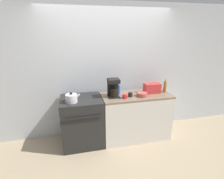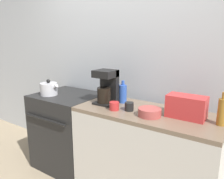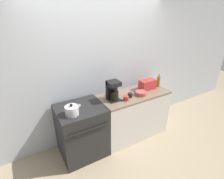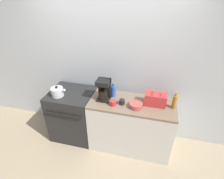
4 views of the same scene
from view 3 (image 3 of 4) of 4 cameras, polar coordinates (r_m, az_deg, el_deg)
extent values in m
plane|color=tan|center=(3.35, 2.67, -19.40)|extent=(12.00, 12.00, 0.00)
cube|color=silver|center=(3.18, -3.83, 5.86)|extent=(8.00, 0.05, 2.60)
cube|color=black|center=(3.08, -9.84, -13.16)|extent=(0.75, 0.66, 0.91)
cube|color=black|center=(2.83, -10.51, -6.04)|extent=(0.73, 0.64, 0.02)
cylinder|color=black|center=(2.67, -12.86, -8.20)|extent=(0.21, 0.21, 0.01)
cylinder|color=black|center=(2.77, -6.23, -6.41)|extent=(0.21, 0.21, 0.01)
cylinder|color=black|center=(2.90, -14.60, -5.52)|extent=(0.21, 0.21, 0.01)
cylinder|color=black|center=(2.99, -8.44, -3.97)|extent=(0.21, 0.21, 0.01)
cylinder|color=black|center=(2.66, -7.42, -13.05)|extent=(0.64, 0.02, 0.02)
cube|color=silver|center=(3.48, 6.81, -8.33)|extent=(1.33, 0.60, 0.88)
cube|color=#7A6651|center=(3.25, 7.22, -1.60)|extent=(1.33, 0.60, 0.04)
cylinder|color=silver|center=(2.64, -12.99, -6.71)|extent=(0.20, 0.20, 0.14)
sphere|color=black|center=(2.59, -13.19, -4.97)|extent=(0.04, 0.04, 0.04)
cylinder|color=silver|center=(2.65, -11.12, -5.69)|extent=(0.11, 0.04, 0.09)
cube|color=red|center=(3.43, 11.48, 1.62)|extent=(0.32, 0.17, 0.19)
cube|color=black|center=(3.36, 10.90, 2.85)|extent=(0.04, 0.12, 0.01)
cube|color=black|center=(3.43, 12.31, 3.19)|extent=(0.04, 0.12, 0.01)
cube|color=black|center=(3.00, 0.51, -3.26)|extent=(0.20, 0.20, 0.02)
cube|color=black|center=(2.98, -0.17, 0.05)|extent=(0.20, 0.06, 0.35)
cube|color=black|center=(2.86, 0.53, 2.03)|extent=(0.20, 0.20, 0.07)
cylinder|color=black|center=(2.94, 0.76, -1.99)|extent=(0.14, 0.14, 0.15)
cylinder|color=#9E6B23|center=(3.59, 14.92, 2.51)|extent=(0.06, 0.06, 0.21)
cylinder|color=#9E6B23|center=(3.54, 15.15, 4.45)|extent=(0.03, 0.03, 0.05)
cylinder|color=#2D56B7|center=(3.12, 1.18, -0.36)|extent=(0.08, 0.08, 0.18)
cylinder|color=#2D56B7|center=(3.07, 1.20, 1.59)|extent=(0.03, 0.03, 0.05)
cylinder|color=black|center=(3.09, 5.90, -1.82)|extent=(0.08, 0.08, 0.08)
cylinder|color=red|center=(2.98, 4.63, -2.85)|extent=(0.09, 0.09, 0.08)
cylinder|color=#B24C47|center=(3.20, 9.38, -1.19)|extent=(0.20, 0.20, 0.07)
camera|label=1|loc=(0.96, 97.78, -22.95)|focal=28.00mm
camera|label=2|loc=(2.76, 45.68, 0.82)|focal=35.00mm
camera|label=4|loc=(2.05, 61.78, 16.26)|focal=28.00mm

